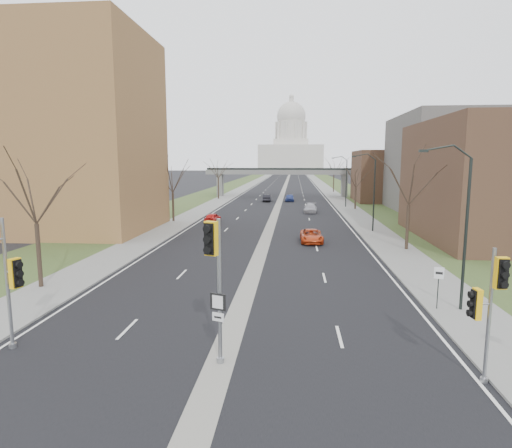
# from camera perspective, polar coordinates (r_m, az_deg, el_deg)

# --- Properties ---
(ground) EXTENTS (700.00, 700.00, 0.00)m
(ground) POSITION_cam_1_polar(r_m,az_deg,el_deg) (18.82, -4.27, -16.65)
(ground) COLOR black
(ground) RESTS_ON ground
(road_surface) EXTENTS (20.00, 600.00, 0.01)m
(road_surface) POSITION_cam_1_polar(r_m,az_deg,el_deg) (167.03, 4.12, 5.63)
(road_surface) COLOR black
(road_surface) RESTS_ON ground
(median_strip) EXTENTS (1.20, 600.00, 0.02)m
(median_strip) POSITION_cam_1_polar(r_m,az_deg,el_deg) (167.03, 4.12, 5.63)
(median_strip) COLOR gray
(median_strip) RESTS_ON ground
(sidewalk_right) EXTENTS (4.00, 600.00, 0.12)m
(sidewalk_right) POSITION_cam_1_polar(r_m,az_deg,el_deg) (167.26, 8.26, 5.59)
(sidewalk_right) COLOR gray
(sidewalk_right) RESTS_ON ground
(sidewalk_left) EXTENTS (4.00, 600.00, 0.12)m
(sidewalk_left) POSITION_cam_1_polar(r_m,az_deg,el_deg) (167.66, -0.00, 5.68)
(sidewalk_left) COLOR gray
(sidewalk_left) RESTS_ON ground
(grass_verge_right) EXTENTS (8.00, 600.00, 0.10)m
(grass_verge_right) POSITION_cam_1_polar(r_m,az_deg,el_deg) (167.69, 10.31, 5.54)
(grass_verge_right) COLOR #30421E
(grass_verge_right) RESTS_ON ground
(grass_verge_left) EXTENTS (8.00, 600.00, 0.10)m
(grass_verge_left) POSITION_cam_1_polar(r_m,az_deg,el_deg) (168.30, -2.05, 5.68)
(grass_verge_left) COLOR #30421E
(grass_verge_left) RESTS_ON ground
(apartment_building) EXTENTS (25.00, 16.00, 22.00)m
(apartment_building) POSITION_cam_1_polar(r_m,az_deg,el_deg) (55.08, -27.01, 10.65)
(apartment_building) COLOR olive
(apartment_building) RESTS_ON ground
(commercial_block_near) EXTENTS (16.00, 20.00, 12.00)m
(commercial_block_near) POSITION_cam_1_polar(r_m,az_deg,el_deg) (49.60, 30.45, 4.97)
(commercial_block_near) COLOR #513725
(commercial_block_near) RESTS_ON ground
(commercial_block_mid) EXTENTS (18.00, 22.00, 15.00)m
(commercial_block_mid) POSITION_cam_1_polar(r_m,az_deg,el_deg) (73.27, 25.38, 7.22)
(commercial_block_mid) COLOR #605C57
(commercial_block_mid) RESTS_ON ground
(commercial_block_far) EXTENTS (14.00, 14.00, 10.00)m
(commercial_block_far) POSITION_cam_1_polar(r_m,az_deg,el_deg) (88.96, 17.62, 6.09)
(commercial_block_far) COLOR #513725
(commercial_block_far) RESTS_ON ground
(pedestrian_bridge) EXTENTS (34.00, 3.00, 6.45)m
(pedestrian_bridge) POSITION_cam_1_polar(r_m,az_deg,el_deg) (96.91, 3.42, 6.53)
(pedestrian_bridge) COLOR slate
(pedestrian_bridge) RESTS_ON ground
(capitol) EXTENTS (48.00, 42.00, 55.75)m
(capitol) POSITION_cam_1_polar(r_m,az_deg,el_deg) (337.00, 4.67, 10.16)
(capitol) COLOR #B9B3A9
(capitol) RESTS_ON ground
(streetlight_near) EXTENTS (2.61, 0.20, 8.70)m
(streetlight_near) POSITION_cam_1_polar(r_m,az_deg,el_deg) (24.25, 24.81, 5.24)
(streetlight_near) COLOR black
(streetlight_near) RESTS_ON sidewalk_right
(streetlight_mid) EXTENTS (2.61, 0.20, 8.70)m
(streetlight_mid) POSITION_cam_1_polar(r_m,az_deg,el_deg) (49.50, 14.66, 6.95)
(streetlight_mid) COLOR black
(streetlight_mid) RESTS_ON sidewalk_right
(streetlight_far) EXTENTS (2.61, 0.20, 8.70)m
(streetlight_far) POSITION_cam_1_polar(r_m,az_deg,el_deg) (75.27, 11.39, 7.45)
(streetlight_far) COLOR black
(streetlight_far) RESTS_ON sidewalk_right
(tree_left_a) EXTENTS (7.20, 7.20, 9.40)m
(tree_left_a) POSITION_cam_1_polar(r_m,az_deg,el_deg) (29.48, -27.55, 4.87)
(tree_left_a) COLOR #382B21
(tree_left_a) RESTS_ON sidewalk_left
(tree_left_b) EXTENTS (6.75, 6.75, 8.81)m
(tree_left_b) POSITION_cam_1_polar(r_m,az_deg,el_deg) (57.09, -11.10, 6.49)
(tree_left_b) COLOR #382B21
(tree_left_b) RESTS_ON sidewalk_left
(tree_left_c) EXTENTS (7.65, 7.65, 9.99)m
(tree_left_c) POSITION_cam_1_polar(r_m,az_deg,el_deg) (90.23, -5.08, 7.77)
(tree_left_c) COLOR #382B21
(tree_left_c) RESTS_ON sidewalk_left
(tree_right_a) EXTENTS (7.20, 7.20, 9.40)m
(tree_right_a) POSITION_cam_1_polar(r_m,az_deg,el_deg) (40.15, 19.85, 6.00)
(tree_right_a) COLOR #382B21
(tree_right_a) RESTS_ON sidewalk_right
(tree_right_b) EXTENTS (6.30, 6.30, 8.22)m
(tree_right_b) POSITION_cam_1_polar(r_m,az_deg,el_deg) (72.56, 13.21, 6.47)
(tree_right_b) COLOR #382B21
(tree_right_b) RESTS_ON sidewalk_right
(tree_right_c) EXTENTS (7.65, 7.65, 9.99)m
(tree_right_c) POSITION_cam_1_polar(r_m,az_deg,el_deg) (112.28, 10.37, 7.78)
(tree_right_c) COLOR #382B21
(tree_right_c) RESTS_ON sidewalk_right
(signal_pole_left) EXTENTS (1.26, 0.95, 5.66)m
(signal_pole_left) POSITION_cam_1_polar(r_m,az_deg,el_deg) (20.45, -30.53, -4.80)
(signal_pole_left) COLOR gray
(signal_pole_left) RESTS_ON ground
(signal_pole_median) EXTENTS (0.81, 0.97, 5.80)m
(signal_pole_median) POSITION_cam_1_polar(r_m,az_deg,el_deg) (16.29, -5.51, -5.57)
(signal_pole_median) COLOR gray
(signal_pole_median) RESTS_ON ground
(signal_pole_right) EXTENTS (0.95, 0.86, 4.98)m
(signal_pole_right) POSITION_cam_1_polar(r_m,az_deg,el_deg) (17.09, 28.60, -8.61)
(signal_pole_right) COLOR gray
(signal_pole_right) RESTS_ON ground
(speed_limit_sign) EXTENTS (0.47, 0.18, 2.28)m
(speed_limit_sign) POSITION_cam_1_polar(r_m,az_deg,el_deg) (24.88, 23.15, -6.90)
(speed_limit_sign) COLOR black
(speed_limit_sign) RESTS_ON sidewalk_right
(car_left_near) EXTENTS (1.91, 3.77, 1.23)m
(car_left_near) POSITION_cam_1_polar(r_m,az_deg,el_deg) (56.43, -5.80, 0.86)
(car_left_near) COLOR red
(car_left_near) RESTS_ON ground
(car_left_far) EXTENTS (1.59, 4.41, 1.45)m
(car_left_far) POSITION_cam_1_polar(r_m,az_deg,el_deg) (85.16, 1.49, 3.51)
(car_left_far) COLOR black
(car_left_far) RESTS_ON ground
(car_right_near) EXTENTS (2.24, 4.66, 1.28)m
(car_right_near) POSITION_cam_1_polar(r_m,az_deg,el_deg) (42.58, 7.41, -1.58)
(car_right_near) COLOR #C33C14
(car_right_near) RESTS_ON ground
(car_right_mid) EXTENTS (2.31, 4.90, 1.38)m
(car_right_mid) POSITION_cam_1_polar(r_m,az_deg,el_deg) (67.31, 7.27, 2.12)
(car_right_mid) COLOR #9D9BA3
(car_right_mid) RESTS_ON ground
(car_right_far) EXTENTS (1.76, 4.32, 1.47)m
(car_right_far) POSITION_cam_1_polar(r_m,az_deg,el_deg) (85.81, 4.51, 3.53)
(car_right_far) COLOR navy
(car_right_far) RESTS_ON ground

